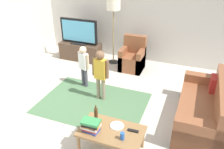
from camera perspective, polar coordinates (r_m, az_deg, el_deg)
name	(u,v)px	position (r m, az deg, el deg)	size (l,w,h in m)	color
ground	(101,118)	(4.60, -2.75, -10.48)	(7.80, 7.80, 0.00)	beige
wall_back	(144,13)	(6.62, 7.81, 14.66)	(6.00, 0.12, 2.70)	silver
area_rug	(93,103)	(5.00, -4.73, -6.91)	(2.20, 1.60, 0.01)	#4C724C
tv_stand	(81,51)	(6.91, -7.70, 5.60)	(1.20, 0.44, 0.50)	#4C3828
tv	(79,32)	(6.69, -8.12, 10.32)	(1.10, 0.28, 0.71)	black
couch	(206,110)	(4.63, 21.97, -8.11)	(0.80, 1.80, 0.86)	brown
armchair	(133,59)	(6.29, 5.09, 3.92)	(0.60, 0.60, 0.90)	brown
floor_lamp	(113,8)	(6.26, 0.37, 15.96)	(0.36, 0.36, 1.78)	#262626
child_near_tv	(84,63)	(5.35, -6.95, 2.85)	(0.32, 0.19, 1.00)	#4C4C59
child_center	(100,71)	(4.79, -2.85, 0.84)	(0.38, 0.18, 1.12)	gray
coffee_table	(111,133)	(3.72, -0.17, -14.04)	(1.00, 0.60, 0.42)	olive
book_stack	(91,125)	(3.63, -5.13, -12.26)	(0.29, 0.24, 0.21)	#334CA5
bottle	(96,115)	(3.77, -3.93, -9.86)	(0.06, 0.06, 0.32)	#4C3319
tv_remote	(133,131)	(3.68, 5.19, -13.55)	(0.17, 0.05, 0.02)	black
soda_can	(122,136)	(3.51, 2.54, -14.82)	(0.07, 0.07, 0.12)	#2659B2
plate	(117,126)	(3.76, 1.24, -12.44)	(0.22, 0.22, 0.02)	white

